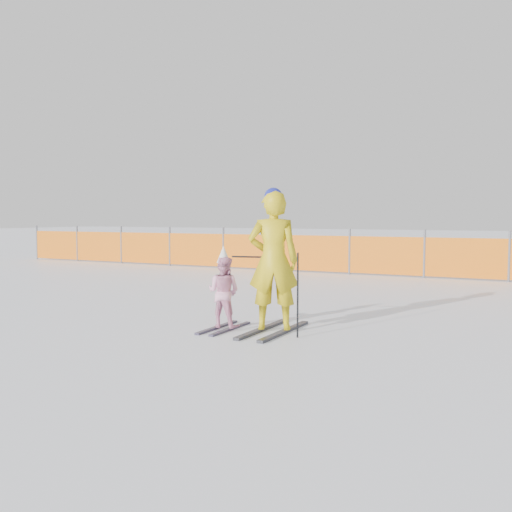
{
  "coord_description": "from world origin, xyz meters",
  "views": [
    {
      "loc": [
        3.87,
        -7.0,
        1.59
      ],
      "look_at": [
        0.0,
        0.5,
        1.0
      ],
      "focal_mm": 40.0,
      "sensor_mm": 36.0,
      "label": 1
    }
  ],
  "objects": [
    {
      "name": "child",
      "position": [
        -0.18,
        -0.15,
        0.54
      ],
      "size": [
        0.5,
        1.06,
        1.18
      ],
      "color": "black",
      "rests_on": "ground"
    },
    {
      "name": "safety_fence",
      "position": [
        -4.25,
        7.97,
        0.56
      ],
      "size": [
        17.63,
        0.06,
        1.25
      ],
      "color": "#595960",
      "rests_on": "ground"
    },
    {
      "name": "ski_poles",
      "position": [
        0.73,
        -0.15,
        0.7
      ],
      "size": [
        1.04,
        0.2,
        1.12
      ],
      "color": "black",
      "rests_on": "ground"
    },
    {
      "name": "ground",
      "position": [
        0.0,
        0.0,
        0.0
      ],
      "size": [
        120.0,
        120.0,
        0.0
      ],
      "primitive_type": "plane",
      "color": "white",
      "rests_on": "ground"
    },
    {
      "name": "adult",
      "position": [
        0.52,
        0.01,
        0.99
      ],
      "size": [
        0.81,
        1.5,
        1.98
      ],
      "color": "black",
      "rests_on": "ground"
    }
  ]
}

